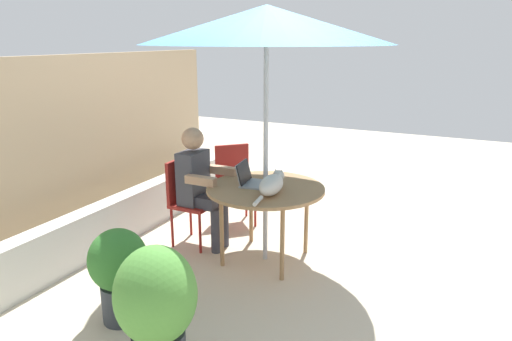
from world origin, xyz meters
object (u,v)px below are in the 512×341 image
at_px(person_seated, 199,181).
at_px(patio_umbrella, 267,25).
at_px(laptop, 249,178).
at_px(chair_occupied, 187,194).
at_px(chair_empty, 234,177).
at_px(cat, 272,184).
at_px(potted_plant_by_chair, 119,269).
at_px(patio_table, 266,193).
at_px(potted_plant_near_fence, 156,306).

bearing_deg(person_seated, patio_umbrella, -90.00).
bearing_deg(laptop, chair_occupied, 91.02).
bearing_deg(chair_occupied, chair_empty, -11.00).
xyz_separation_m(patio_umbrella, person_seated, (0.00, 0.74, -1.50)).
bearing_deg(cat, potted_plant_by_chair, 151.82).
bearing_deg(cat, patio_table, 43.72).
height_order(chair_empty, potted_plant_near_fence, chair_empty).
bearing_deg(patio_umbrella, chair_empty, 44.78).
xyz_separation_m(potted_plant_near_fence, potted_plant_by_chair, (0.37, 0.64, -0.08)).
bearing_deg(potted_plant_near_fence, patio_umbrella, 2.79).
bearing_deg(laptop, potted_plant_by_chair, 165.14).
bearing_deg(chair_empty, laptop, -142.55).
relative_size(chair_empty, potted_plant_by_chair, 1.21).
bearing_deg(potted_plant_by_chair, chair_occupied, 13.50).
distance_m(patio_table, patio_umbrella, 1.51).
distance_m(patio_table, cat, 0.23).
bearing_deg(patio_umbrella, potted_plant_near_fence, -177.21).
bearing_deg(chair_empty, potted_plant_by_chair, -174.94).
height_order(person_seated, potted_plant_near_fence, person_seated).
xyz_separation_m(patio_umbrella, laptop, (0.01, 0.18, -1.39)).
xyz_separation_m(cat, potted_plant_near_fence, (-1.65, 0.04, -0.32)).
distance_m(laptop, potted_plant_by_chair, 1.52).
relative_size(patio_table, person_seated, 0.90).
relative_size(laptop, cat, 0.51).
distance_m(chair_occupied, person_seated, 0.23).
height_order(laptop, potted_plant_by_chair, laptop).
distance_m(chair_empty, laptop, 0.97).
relative_size(person_seated, laptop, 3.73).
xyz_separation_m(laptop, cat, (-0.14, -0.31, 0.02)).
bearing_deg(patio_table, person_seated, 90.00).
distance_m(person_seated, laptop, 0.57).
distance_m(chair_occupied, potted_plant_near_fence, 2.03).
height_order(patio_umbrella, potted_plant_near_fence, patio_umbrella).
xyz_separation_m(cat, potted_plant_by_chair, (-1.27, 0.68, -0.40)).
height_order(laptop, potted_plant_near_fence, laptop).
relative_size(chair_empty, cat, 1.38).
relative_size(chair_empty, laptop, 2.71).
bearing_deg(potted_plant_by_chair, patio_table, -21.60).
bearing_deg(potted_plant_near_fence, person_seated, 24.80).
xyz_separation_m(patio_table, laptop, (0.01, 0.18, 0.12)).
distance_m(chair_empty, potted_plant_by_chair, 2.17).
distance_m(patio_umbrella, potted_plant_by_chair, 2.33).
relative_size(potted_plant_near_fence, potted_plant_by_chair, 1.21).
distance_m(patio_table, chair_empty, 1.07).
height_order(patio_umbrella, cat, patio_umbrella).
height_order(chair_occupied, person_seated, person_seated).
xyz_separation_m(laptop, potted_plant_by_chair, (-1.42, 0.38, -0.38)).
distance_m(chair_occupied, potted_plant_by_chair, 1.45).
xyz_separation_m(patio_table, cat, (-0.13, -0.13, 0.14)).
height_order(potted_plant_near_fence, potted_plant_by_chair, potted_plant_near_fence).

